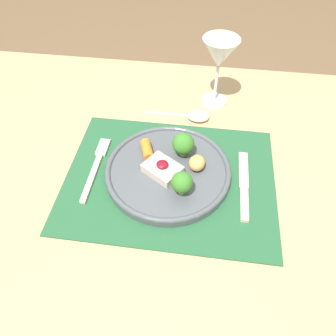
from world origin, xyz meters
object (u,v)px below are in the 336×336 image
object	(u,v)px
dinner_plate	(169,169)
spoon	(193,116)
fork	(97,164)
wine_glass_near	(219,56)
knife	(244,189)

from	to	relation	value
dinner_plate	spoon	size ratio (longest dim) A/B	1.58
fork	spoon	bearing A→B (deg)	44.32
dinner_plate	spoon	distance (m)	0.20
fork	wine_glass_near	size ratio (longest dim) A/B	1.04
spoon	wine_glass_near	xyz separation A→B (m)	(0.05, 0.08, 0.13)
dinner_plate	knife	size ratio (longest dim) A/B	1.46
dinner_plate	fork	bearing A→B (deg)	178.42
knife	spoon	world-z (taller)	spoon
fork	wine_glass_near	xyz separation A→B (m)	(0.25, 0.27, 0.13)
spoon	dinner_plate	bearing A→B (deg)	-103.95
dinner_plate	knife	distance (m)	0.16
dinner_plate	wine_glass_near	distance (m)	0.31
knife	spoon	xyz separation A→B (m)	(-0.13, 0.22, 0.00)
knife	wine_glass_near	world-z (taller)	wine_glass_near
knife	spoon	size ratio (longest dim) A/B	1.08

